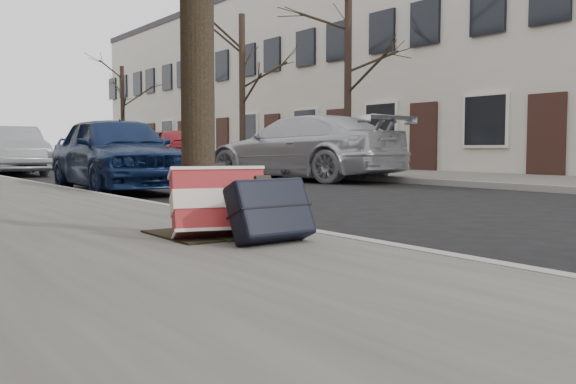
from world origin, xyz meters
TOP-DOWN VIEW (x-y plane):
  - ground at (0.00, 0.00)m, footprint 120.00×120.00m
  - far_sidewalk at (7.80, 15.00)m, footprint 4.00×70.00m
  - house_far at (13.15, 16.00)m, footprint 6.70×40.00m
  - dirt_patch at (-2.00, 1.20)m, footprint 0.85×0.85m
  - suitcase_red at (-2.08, 0.97)m, footprint 0.76×0.56m
  - suitcase_navy at (-1.90, 0.55)m, footprint 0.62×0.39m
  - car_near_front at (-0.31, 7.89)m, footprint 1.83×4.11m
  - car_near_mid at (-0.33, 16.21)m, footprint 1.72×4.30m
  - car_far_front at (4.81, 9.29)m, footprint 3.25×5.62m
  - car_far_back at (4.95, 16.99)m, footprint 2.23×4.44m
  - tree_far_a at (7.20, 10.43)m, footprint 0.20×0.20m
  - tree_far_b at (7.20, 16.05)m, footprint 0.22×0.22m
  - tree_far_c at (7.20, 27.43)m, footprint 0.20×0.20m

SIDE VIEW (x-z plane):
  - ground at x=0.00m, z-range 0.00..0.00m
  - far_sidewalk at x=7.80m, z-range 0.00..0.12m
  - dirt_patch at x=-2.00m, z-range 0.12..0.14m
  - suitcase_navy at x=-1.90m, z-range 0.12..0.59m
  - suitcase_red at x=-2.08m, z-range 0.12..0.64m
  - car_near_front at x=-0.31m, z-range 0.00..1.37m
  - car_near_mid at x=-0.33m, z-range 0.00..1.39m
  - car_far_back at x=4.95m, z-range 0.00..1.45m
  - car_far_front at x=4.81m, z-range 0.00..1.53m
  - tree_far_c at x=7.20m, z-range 0.12..4.76m
  - tree_far_b at x=7.20m, z-range 0.12..5.36m
  - tree_far_a at x=7.20m, z-range 0.12..5.45m
  - house_far at x=13.15m, z-range 0.00..7.20m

